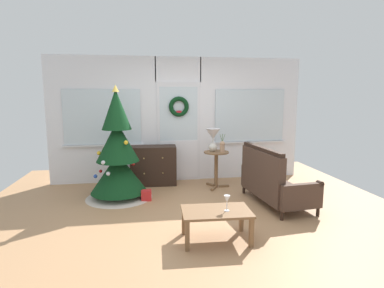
# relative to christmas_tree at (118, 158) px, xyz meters

# --- Properties ---
(ground_plane) EXTENTS (6.76, 6.76, 0.00)m
(ground_plane) POSITION_rel_christmas_tree_xyz_m (1.17, -1.04, -0.71)
(ground_plane) COLOR #AD7F56
(back_wall_with_door) EXTENTS (5.20, 0.19, 2.55)m
(back_wall_with_door) POSITION_rel_christmas_tree_xyz_m (1.17, 1.04, 0.58)
(back_wall_with_door) COLOR white
(back_wall_with_door) RESTS_ON ground
(christmas_tree) EXTENTS (1.15, 1.15, 1.95)m
(christmas_tree) POSITION_rel_christmas_tree_xyz_m (0.00, 0.00, 0.00)
(christmas_tree) COLOR #4C331E
(christmas_tree) RESTS_ON ground
(dresser_cabinet) EXTENTS (0.91, 0.46, 0.78)m
(dresser_cabinet) POSITION_rel_christmas_tree_xyz_m (0.63, 0.75, -0.32)
(dresser_cabinet) COLOR black
(dresser_cabinet) RESTS_ON ground
(settee_sofa) EXTENTS (0.85, 1.49, 0.96)m
(settee_sofa) POSITION_rel_christmas_tree_xyz_m (2.51, -0.72, -0.33)
(settee_sofa) COLOR black
(settee_sofa) RESTS_ON ground
(side_table) EXTENTS (0.50, 0.48, 0.71)m
(side_table) POSITION_rel_christmas_tree_xyz_m (1.82, 0.34, -0.20)
(side_table) COLOR brown
(side_table) RESTS_ON ground
(table_lamp) EXTENTS (0.28, 0.28, 0.44)m
(table_lamp) POSITION_rel_christmas_tree_xyz_m (1.76, 0.38, 0.29)
(table_lamp) COLOR silver
(table_lamp) RESTS_ON side_table
(flower_vase) EXTENTS (0.11, 0.10, 0.35)m
(flower_vase) POSITION_rel_christmas_tree_xyz_m (1.92, 0.28, 0.12)
(flower_vase) COLOR tan
(flower_vase) RESTS_ON side_table
(coffee_table) EXTENTS (0.86, 0.55, 0.39)m
(coffee_table) POSITION_rel_christmas_tree_xyz_m (1.31, -1.86, -0.38)
(coffee_table) COLOR brown
(coffee_table) RESTS_ON ground
(wine_glass) EXTENTS (0.08, 0.08, 0.20)m
(wine_glass) POSITION_rel_christmas_tree_xyz_m (1.43, -1.89, -0.18)
(wine_glass) COLOR silver
(wine_glass) RESTS_ON coffee_table
(gift_box) EXTENTS (0.17, 0.16, 0.17)m
(gift_box) POSITION_rel_christmas_tree_xyz_m (0.47, -0.22, -0.62)
(gift_box) COLOR red
(gift_box) RESTS_ON ground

